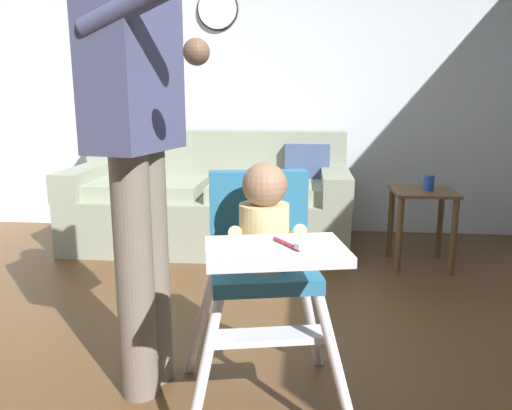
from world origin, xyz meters
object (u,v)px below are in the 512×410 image
Objects in this scene: couch at (211,202)px; side_table at (422,211)px; high_chair at (263,246)px; wall_clock at (218,9)px; sippy_cup at (429,183)px; adult_standing at (138,136)px.

side_table is (1.50, -0.35, 0.05)m from couch.
side_table is (0.92, 1.71, -0.25)m from high_chair.
high_chair is 2.86m from wall_clock.
high_chair is 2.79× the size of wall_clock.
high_chair is 1.95m from sippy_cup.
high_chair reaches higher than side_table.
wall_clock is at bearing -179.17° from couch.
side_table is (1.38, 1.60, -0.61)m from adult_standing.
wall_clock is at bearing 151.66° from sippy_cup.
couch is 20.92× the size of sippy_cup.
high_chair is 9.27× the size of sippy_cup.
side_table is 2.24m from wall_clock.
adult_standing is 3.36× the size of side_table.
wall_clock is at bearing 151.18° from side_table.
side_table is at bearing 76.77° from couch.
adult_standing is at bearing 3.47° from couch.
sippy_cup is (1.41, 1.60, -0.42)m from adult_standing.
sippy_cup is at bearing 60.81° from adult_standing.
high_chair is 0.53× the size of adult_standing.
adult_standing is (-0.46, 0.11, 0.37)m from high_chair.
adult_standing reaches higher than couch.
side_table is at bearing 139.75° from high_chair.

